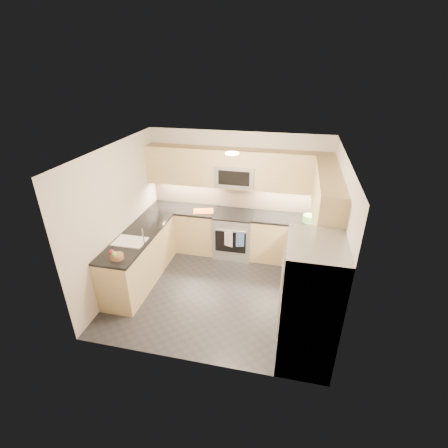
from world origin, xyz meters
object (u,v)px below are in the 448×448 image
(gas_range, at_px, (234,234))
(refrigerator, at_px, (309,304))
(fruit_basket, at_px, (117,257))
(utensil_bowl, at_px, (309,219))
(cutting_board, at_px, (203,211))
(microwave, at_px, (236,175))

(gas_range, relative_size, refrigerator, 0.51)
(refrigerator, xyz_separation_m, fruit_basket, (-2.90, 0.38, 0.08))
(fruit_basket, bearing_deg, refrigerator, -7.53)
(gas_range, relative_size, utensil_bowl, 3.76)
(gas_range, distance_m, fruit_basket, 2.56)
(utensil_bowl, relative_size, cutting_board, 0.61)
(microwave, distance_m, utensil_bowl, 1.64)
(cutting_board, bearing_deg, fruit_basket, -112.59)
(fruit_basket, bearing_deg, gas_range, 54.65)
(refrigerator, height_order, fruit_basket, refrigerator)
(gas_range, height_order, fruit_basket, fruit_basket)
(cutting_board, distance_m, fruit_basket, 2.15)
(refrigerator, bearing_deg, fruit_basket, 172.47)
(refrigerator, bearing_deg, microwave, 119.62)
(microwave, relative_size, utensil_bowl, 3.14)
(microwave, distance_m, cutting_board, 0.99)
(refrigerator, height_order, utensil_bowl, refrigerator)
(utensil_bowl, relative_size, fruit_basket, 1.20)
(refrigerator, distance_m, fruit_basket, 2.92)
(fruit_basket, bearing_deg, utensil_bowl, 33.94)
(refrigerator, distance_m, cutting_board, 3.15)
(gas_range, height_order, refrigerator, refrigerator)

